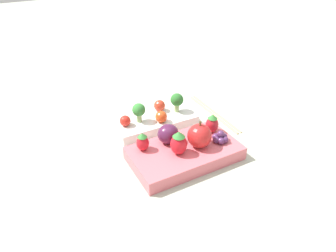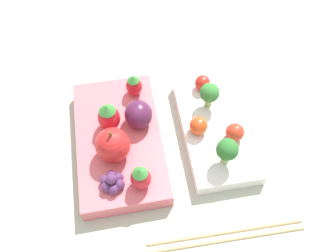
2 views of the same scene
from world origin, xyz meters
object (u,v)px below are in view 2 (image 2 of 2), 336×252
Objects in this scene: bento_box_fruit at (120,141)px; cherry_tomato_0 at (199,126)px; apple at (113,145)px; strawberry_1 at (134,85)px; bento_box_savoury at (215,129)px; plum at (138,114)px; chopsticks_pair at (227,235)px; strawberry_0 at (109,117)px; broccoli_floret_0 at (210,93)px; grape_cluster at (112,182)px; strawberry_2 at (141,178)px; broccoli_floret_1 at (227,150)px; cherry_tomato_2 at (235,132)px; cherry_tomato_1 at (203,83)px.

bento_box_fruit is 8.13× the size of cherry_tomato_0.
apple reaches higher than strawberry_1.
bento_box_savoury is 0.15m from bento_box_fruit.
plum is 0.21× the size of chopsticks_pair.
strawberry_0 reaches higher than plum.
grape_cluster is (0.10, -0.16, -0.02)m from broccoli_floret_0.
broccoli_floret_0 reaches higher than cherry_tomato_0.
bento_box_savoury is at bearing 119.21° from strawberry_2.
broccoli_floret_1 is 0.06m from cherry_tomato_0.
strawberry_0 reaches higher than broccoli_floret_0.
cherry_tomato_2 is at bearing 64.11° from cherry_tomato_0.
broccoli_floret_1 reaches higher than broccoli_floret_0.
strawberry_0 reaches higher than strawberry_1.
cherry_tomato_1 is (-0.07, -0.00, 0.02)m from bento_box_savoury.
cherry_tomato_2 is at bearing 143.84° from broccoli_floret_1.
grape_cluster reaches higher than cherry_tomato_1.
cherry_tomato_0 is 0.79× the size of grape_cluster.
apple is at bearing -18.79° from bento_box_fruit.
strawberry_2 is 1.22× the size of grape_cluster.
cherry_tomato_1 is 0.18m from apple.
plum reaches higher than cherry_tomato_2.
strawberry_2 is at bearing -48.81° from broccoli_floret_0.
cherry_tomato_1 is 0.56× the size of plum.
broccoli_floret_0 is at bearing 109.91° from apple.
chopsticks_pair is (0.23, -0.03, -0.03)m from cherry_tomato_1.
bento_box_savoury is 4.20× the size of broccoli_floret_1.
broccoli_floret_0 reaches higher than cherry_tomato_2.
broccoli_floret_0 is 0.97× the size of broccoli_floret_1.
grape_cluster is 0.17m from chopsticks_pair.
cherry_tomato_0 reaches higher than chopsticks_pair.
strawberry_2 is at bearing -41.11° from cherry_tomato_1.
broccoli_floret_0 is at bearing -163.02° from cherry_tomato_2.
cherry_tomato_0 is 0.15m from grape_cluster.
cherry_tomato_1 is at bearing 113.48° from bento_box_fruit.
cherry_tomato_2 is 0.17m from strawberry_1.
cherry_tomato_0 is at bearing -115.89° from cherry_tomato_2.
strawberry_1 is (-0.05, -0.11, -0.01)m from broccoli_floret_0.
strawberry_1 is (-0.15, -0.10, -0.01)m from broccoli_floret_1.
apple is 0.06m from plum.
cherry_tomato_1 is 0.21m from grape_cluster.
grape_cluster is at bearing -68.97° from bento_box_savoury.
apple reaches higher than strawberry_0.
chopsticks_pair is (0.09, 0.10, -0.05)m from strawberry_2.
apple is at bearing 168.23° from grape_cluster.
strawberry_2 reaches higher than broccoli_floret_0.
cherry_tomato_0 is 0.71× the size of strawberry_1.
cherry_tomato_1 is at bearing 177.69° from broccoli_floret_1.
bento_box_fruit reaches higher than bento_box_savoury.
apple reaches higher than cherry_tomato_2.
strawberry_2 is (0.01, -0.12, -0.00)m from broccoli_floret_1.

